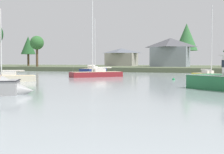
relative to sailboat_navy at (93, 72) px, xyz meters
The scene contains 11 objects.
far_shore_bank 36.30m from the sailboat_navy, 64.59° to the left, with size 198.12×51.85×1.01m, color #4C563D.
sailboat_navy is the anchor object (origin of this frame).
sailboat_cream 28.81m from the sailboat_navy, 86.20° to the right, with size 6.79×5.19×8.95m.
sailboat_yellow 26.39m from the sailboat_navy, 27.08° to the right, with size 5.47×6.33×10.57m.
sailboat_maroon 16.78m from the sailboat_navy, 63.78° to the right, with size 6.85×7.47×11.92m.
mooring_buoy_green 27.13m from the sailboat_navy, 43.34° to the right, with size 0.35×0.35×0.40m.
shore_tree_far_left 36.93m from the sailboat_navy, 67.82° to the left, with size 6.21×6.21×12.01m.
shore_tree_left 38.65m from the sailboat_navy, 145.44° to the left, with size 4.33×4.33×8.81m.
shore_tree_far_right 25.15m from the sailboat_navy, 151.71° to the left, with size 3.57×3.57×7.96m.
cottage_eastern 34.38m from the sailboat_navy, 100.19° to the left, with size 9.36×6.84×5.32m.
cottage_near_water 27.31m from the sailboat_navy, 66.61° to the left, with size 9.93×8.06×7.43m.
Camera 1 is at (11.90, -7.33, 2.34)m, focal length 52.12 mm.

